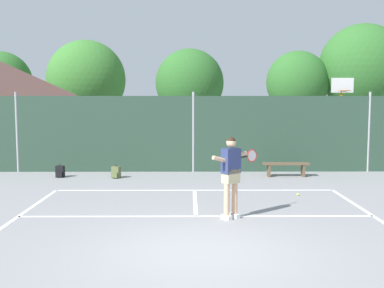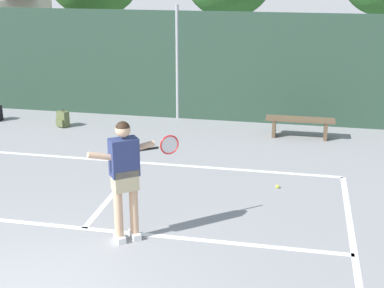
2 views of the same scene
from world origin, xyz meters
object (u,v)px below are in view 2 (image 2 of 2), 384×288
(tennis_player, at_px, (125,171))
(backpack_olive, at_px, (63,119))
(tennis_ball, at_px, (278,187))
(courtside_bench, at_px, (300,123))

(tennis_player, bearing_deg, backpack_olive, 122.87)
(tennis_player, height_order, backpack_olive, tennis_player)
(tennis_ball, distance_m, backpack_olive, 6.26)
(tennis_player, xyz_separation_m, tennis_ball, (2.10, 2.43, -1.08))
(tennis_player, height_order, courtside_bench, tennis_player)
(tennis_player, bearing_deg, tennis_ball, 49.19)
(tennis_ball, height_order, courtside_bench, courtside_bench)
(tennis_player, distance_m, backpack_olive, 6.42)
(backpack_olive, xyz_separation_m, courtside_bench, (5.88, 0.28, 0.17))
(courtside_bench, bearing_deg, tennis_ball, -95.93)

